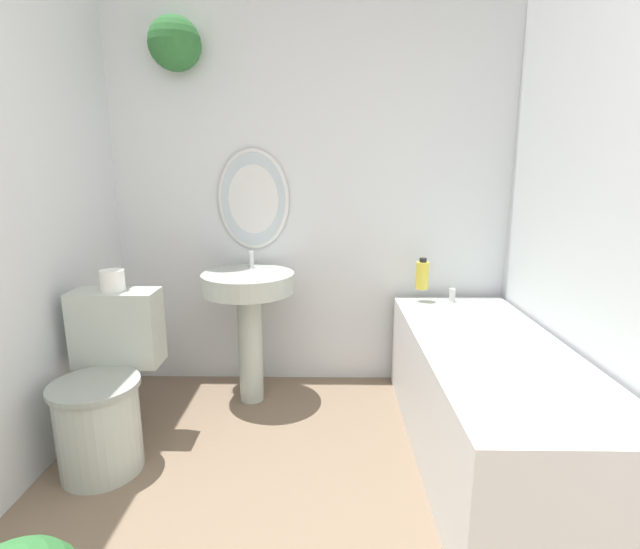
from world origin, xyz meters
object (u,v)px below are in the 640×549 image
(toilet_paper_roll, at_px, (112,280))
(pedestal_sink, at_px, (249,302))
(toilet, at_px, (105,392))
(shampoo_bottle, at_px, (422,275))
(bathtub, at_px, (488,400))

(toilet_paper_roll, bearing_deg, pedestal_sink, 35.58)
(toilet, height_order, pedestal_sink, pedestal_sink)
(toilet, distance_m, shampoo_bottle, 1.77)
(bathtub, bearing_deg, pedestal_sink, 155.05)
(bathtub, relative_size, toilet_paper_roll, 14.51)
(pedestal_sink, height_order, bathtub, pedestal_sink)
(toilet_paper_roll, bearing_deg, bathtub, -4.67)
(toilet, height_order, bathtub, toilet)
(toilet, distance_m, pedestal_sink, 0.85)
(shampoo_bottle, relative_size, toilet_paper_roll, 1.67)
(toilet, distance_m, bathtub, 1.75)
(toilet, relative_size, bathtub, 0.48)
(pedestal_sink, distance_m, toilet_paper_roll, 0.73)
(shampoo_bottle, xyz_separation_m, toilet_paper_roll, (-1.57, -0.55, 0.09))
(bathtub, distance_m, toilet_paper_roll, 1.83)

